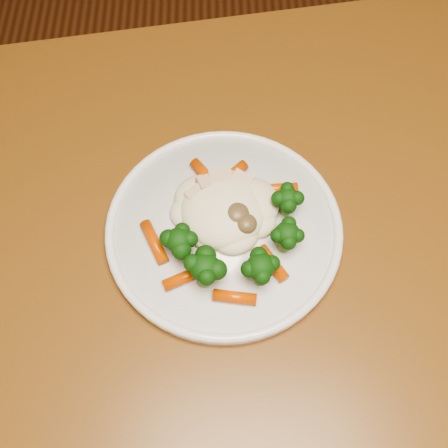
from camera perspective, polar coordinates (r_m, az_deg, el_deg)
name	(u,v)px	position (r m, az deg, el deg)	size (l,w,h in m)	color
dining_table	(323,304)	(0.69, 10.00, -7.97)	(1.25, 0.93, 0.75)	brown
plate	(224,230)	(0.59, 0.00, -0.62)	(0.25, 0.25, 0.01)	white
meal	(229,225)	(0.56, 0.56, -0.09)	(0.17, 0.17, 0.04)	#F7EDC6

